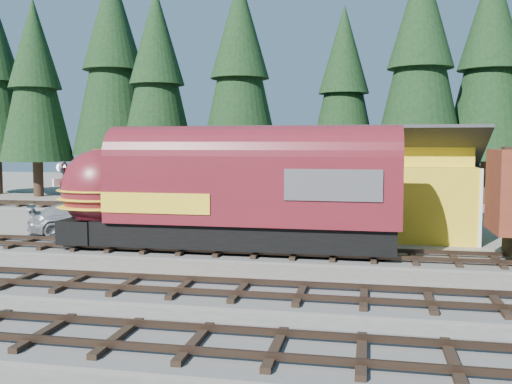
% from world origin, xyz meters
% --- Properties ---
extents(ground, '(120.00, 120.00, 0.00)m').
position_xyz_m(ground, '(0.00, 0.00, 0.00)').
color(ground, '#6B665B').
rests_on(ground, ground).
extents(track_spur, '(32.00, 3.20, 0.33)m').
position_xyz_m(track_spur, '(-10.00, 18.00, 0.06)').
color(track_spur, '#4C4947').
rests_on(track_spur, ground).
extents(depot, '(12.80, 7.00, 5.30)m').
position_xyz_m(depot, '(-0.00, 10.50, 2.96)').
color(depot, yellow).
rests_on(depot, ground).
extents(conifer_backdrop, '(80.37, 23.15, 17.00)m').
position_xyz_m(conifer_backdrop, '(6.90, 24.40, 10.56)').
color(conifer_backdrop, black).
rests_on(conifer_backdrop, ground).
extents(locomotive, '(14.28, 2.84, 3.88)m').
position_xyz_m(locomotive, '(-4.79, 4.00, 2.31)').
color(locomotive, black).
rests_on(locomotive, ground).
extents(caboose, '(9.34, 2.71, 4.86)m').
position_xyz_m(caboose, '(-11.94, 18.00, 2.43)').
color(caboose, black).
rests_on(caboose, ground).
extents(pickup_truck_a, '(7.36, 3.78, 1.99)m').
position_xyz_m(pickup_truck_a, '(-7.73, 6.74, 0.99)').
color(pickup_truck_a, black).
rests_on(pickup_truck_a, ground).
extents(pickup_truck_b, '(5.73, 4.56, 1.55)m').
position_xyz_m(pickup_truck_b, '(-12.45, 7.59, 0.78)').
color(pickup_truck_b, '#9EA0A5').
rests_on(pickup_truck_b, ground).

